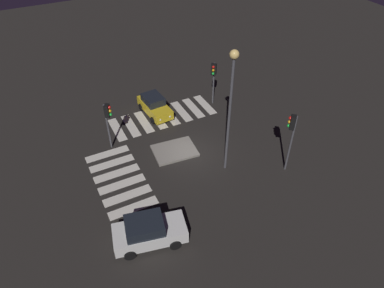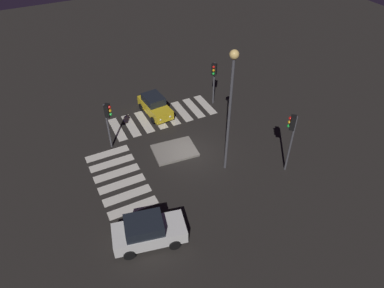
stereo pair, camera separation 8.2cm
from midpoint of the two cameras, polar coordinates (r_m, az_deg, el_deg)
ground_plane at (r=25.82m, az=-0.09°, el=-1.71°), size 80.00×80.00×0.00m
traffic_island at (r=26.04m, az=-2.95°, el=-1.09°), size 3.33×2.63×0.18m
car_yellow at (r=29.74m, az=-6.24°, el=6.27°), size 2.01×3.85×1.63m
car_white at (r=20.23m, az=-7.23°, el=-13.99°), size 4.36×2.58×1.80m
traffic_light_east at (r=25.40m, az=-13.70°, el=4.49°), size 0.53×0.54×3.82m
traffic_light_south at (r=29.80m, az=3.46°, el=11.35°), size 0.54×0.53×3.90m
traffic_light_west at (r=23.37m, az=15.87°, el=2.20°), size 0.53×0.54×4.52m
street_lamp at (r=21.28m, az=6.27°, el=7.85°), size 0.56×0.56×8.88m
crosswalk_near at (r=29.72m, az=-4.83°, el=4.50°), size 8.75×3.20×0.02m
crosswalk_side at (r=24.50m, az=-11.90°, el=-5.57°), size 3.20×6.45×0.02m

